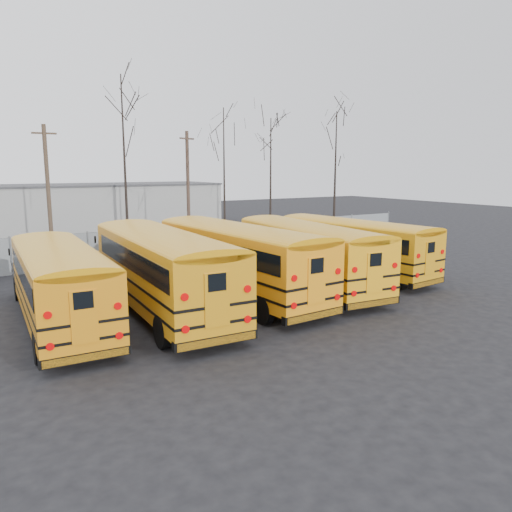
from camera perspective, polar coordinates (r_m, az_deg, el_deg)
ground at (r=20.74m, az=0.34°, el=-5.73°), size 120.00×120.00×0.00m
fence at (r=31.14m, az=-11.45°, el=1.28°), size 40.00×0.04×2.00m
distant_building at (r=50.64m, az=-17.29°, el=5.48°), size 22.00×8.00×4.00m
bus_a at (r=19.10m, az=-21.62°, el=-2.38°), size 2.96×10.86×3.01m
bus_b at (r=19.69m, az=-10.89°, el=-0.93°), size 3.29×12.02×3.33m
bus_c at (r=21.63m, az=-2.32°, el=0.18°), size 3.34×11.93×3.30m
bus_d at (r=23.60m, az=5.70°, el=0.76°), size 3.64×11.45×3.15m
bus_e at (r=26.81m, az=10.79°, el=1.57°), size 3.51×10.95×3.02m
utility_pole_left at (r=34.38m, az=-22.66°, el=6.99°), size 1.48×0.26×8.30m
utility_pole_right at (r=39.03m, az=-7.78°, el=8.00°), size 1.42×0.67×8.37m
tree_2 at (r=33.10m, az=-14.76°, el=9.76°), size 0.26×0.26×11.31m
tree_3 at (r=36.91m, az=-3.66°, el=8.95°), size 0.26×0.26×9.88m
tree_4 at (r=36.88m, az=1.68°, el=8.40°), size 0.26×0.26×9.15m
tree_5 at (r=42.17m, az=9.03°, el=9.16°), size 0.26×0.26×10.14m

